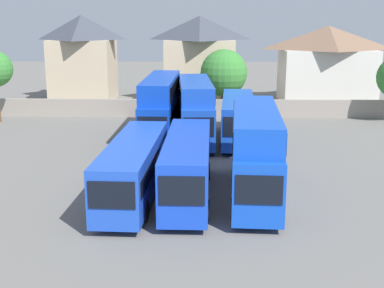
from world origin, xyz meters
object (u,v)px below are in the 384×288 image
(house_terrace_right, at_px, (327,64))
(bus_2, at_px, (187,164))
(bus_1, at_px, (134,166))
(tree_left_of_lot, at_px, (224,73))
(bus_4, at_px, (161,105))
(house_terrace_left, at_px, (83,57))
(bus_6, at_px, (238,117))
(bus_5, at_px, (195,107))
(house_terrace_centre, at_px, (200,59))
(bus_3, at_px, (255,149))

(house_terrace_right, bearing_deg, bus_2, -114.37)
(bus_1, bearing_deg, tree_left_of_lot, 169.77)
(tree_left_of_lot, bearing_deg, house_terrace_right, 30.22)
(bus_1, distance_m, bus_4, 14.35)
(house_terrace_left, bearing_deg, tree_left_of_lot, -25.87)
(bus_6, distance_m, tree_left_of_lot, 12.97)
(bus_4, distance_m, house_terrace_right, 26.52)
(bus_1, relative_size, bus_6, 1.06)
(bus_5, height_order, house_terrace_centre, house_terrace_centre)
(bus_5, distance_m, house_terrace_left, 25.12)
(bus_1, relative_size, house_terrace_right, 1.05)
(bus_1, distance_m, house_terrace_centre, 33.44)
(bus_1, distance_m, bus_2, 3.02)
(tree_left_of_lot, bearing_deg, house_terrace_left, 154.13)
(tree_left_of_lot, bearing_deg, bus_5, -102.17)
(bus_4, distance_m, house_terrace_left, 23.21)
(tree_left_of_lot, bearing_deg, bus_6, -86.75)
(house_terrace_centre, bearing_deg, bus_4, -99.19)
(bus_5, xyz_separation_m, bus_6, (3.48, 0.00, -0.77))
(bus_3, bearing_deg, house_terrace_left, -149.64)
(bus_5, bearing_deg, house_terrace_right, 139.35)
(house_terrace_centre, bearing_deg, house_terrace_right, 2.52)
(bus_1, xyz_separation_m, tree_left_of_lot, (5.98, 26.58, 2.33))
(bus_3, xyz_separation_m, bus_5, (-3.60, 13.50, -0.03))
(bus_2, height_order, bus_5, bus_5)
(bus_2, bearing_deg, bus_4, -168.56)
(bus_6, distance_m, house_terrace_centre, 19.82)
(house_terrace_right, bearing_deg, bus_1, -118.48)
(bus_3, bearing_deg, house_terrace_centre, -170.63)
(bus_5, height_order, tree_left_of_lot, tree_left_of_lot)
(bus_5, bearing_deg, bus_3, 11.35)
(bus_3, xyz_separation_m, tree_left_of_lot, (-0.84, 26.27, 1.38))
(house_terrace_left, bearing_deg, bus_2, -68.49)
(bus_6, xyz_separation_m, house_terrace_left, (-17.34, 20.82, 3.14))
(bus_1, distance_m, house_terrace_left, 36.37)
(bus_3, height_order, bus_5, bus_3)
(bus_5, relative_size, bus_6, 0.97)
(bus_3, height_order, house_terrace_left, house_terrace_left)
(bus_1, bearing_deg, bus_6, 156.56)
(bus_2, xyz_separation_m, tree_left_of_lot, (2.96, 26.58, 2.22))
(house_terrace_centre, relative_size, house_terrace_right, 0.91)
(bus_1, bearing_deg, house_terrace_right, 153.98)
(bus_2, distance_m, bus_6, 14.30)
(bus_2, bearing_deg, house_terrace_centre, -179.75)
(bus_2, relative_size, tree_left_of_lot, 1.65)
(bus_2, bearing_deg, bus_6, 165.96)
(bus_5, bearing_deg, bus_4, -103.53)
(house_terrace_centre, bearing_deg, bus_1, -95.87)
(house_terrace_centre, bearing_deg, bus_5, -90.51)
(bus_2, relative_size, house_terrace_right, 0.99)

